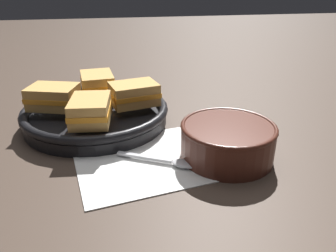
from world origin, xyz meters
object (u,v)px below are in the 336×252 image
Objects in this scene: spoon at (174,162)px; sandwich_near_right at (54,97)px; sandwich_far_left at (91,110)px; soup_bowl at (228,139)px; sandwich_far_right at (134,94)px; skillet at (96,114)px; sandwich_near_left at (97,83)px.

spoon is 1.20× the size of sandwich_near_right.
soup_bowl is at bearing -24.73° from sandwich_far_left.
spoon is at bearing -76.40° from sandwich_far_right.
skillet is at bearing 86.26° from sandwich_far_left.
sandwich_far_left is at bearing -93.74° from sandwich_near_left.
sandwich_near_left is 0.12m from sandwich_near_right.
sandwich_far_left reaches higher than soup_bowl.
sandwich_near_right is at bearing 162.95° from spoon.
soup_bowl is at bearing -39.91° from skillet.
soup_bowl is 1.43× the size of sandwich_near_right.
sandwich_far_left is (-0.01, -0.17, 0.00)m from sandwich_near_left.
soup_bowl reaches higher than skillet.
sandwich_near_right is at bearing -138.74° from sandwich_near_left.
skillet is (-0.23, 0.19, -0.02)m from soup_bowl.
skillet is at bearing 149.98° from spoon.
sandwich_near_right reaches higher than soup_bowl.
skillet is 2.93× the size of sandwich_near_left.
skillet is (-0.13, 0.20, 0.01)m from spoon.
spoon is at bearing -44.11° from sandwich_near_right.
sandwich_near_right is at bearing 147.78° from soup_bowl.
sandwich_near_right is (-0.08, 0.01, 0.04)m from skillet.
spoon is at bearing -57.08° from skillet.
sandwich_far_right reaches higher than spoon.
soup_bowl is 1.56× the size of sandwich_far_left.
sandwich_near_left is at bearing 41.26° from sandwich_near_right.
sandwich_near_right is at bearing 176.26° from skillet.
skillet is 0.09m from sandwich_near_left.
soup_bowl is at bearing 33.66° from spoon.
sandwich_far_right is (-0.15, 0.19, 0.03)m from soup_bowl.
sandwich_near_left is at bearing 86.26° from sandwich_far_left.
soup_bowl is at bearing -51.99° from sandwich_far_right.
sandwich_near_right reaches higher than spoon.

